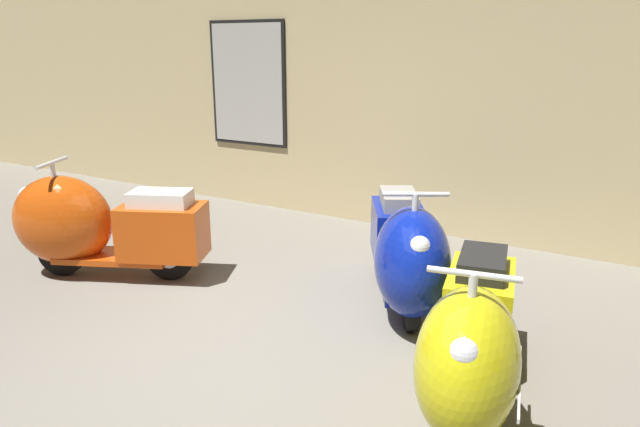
# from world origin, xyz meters

# --- Properties ---
(ground_plane) EXTENTS (60.00, 60.00, 0.00)m
(ground_plane) POSITION_xyz_m (0.00, 0.00, 0.00)
(ground_plane) COLOR slate
(showroom_back_wall) EXTENTS (18.00, 0.63, 3.98)m
(showroom_back_wall) POSITION_xyz_m (0.16, 3.67, 1.99)
(showroom_back_wall) COLOR #CCB784
(showroom_back_wall) RESTS_ON ground
(scooter_0) EXTENTS (1.87, 1.22, 1.11)m
(scooter_0) POSITION_xyz_m (-2.17, 0.75, 0.51)
(scooter_0) COLOR black
(scooter_0) RESTS_ON ground
(scooter_1) EXTENTS (1.31, 1.81, 1.09)m
(scooter_1) POSITION_xyz_m (0.63, 1.55, 0.50)
(scooter_1) COLOR black
(scooter_1) RESTS_ON ground
(scooter_2) EXTENTS (0.79, 1.77, 1.04)m
(scooter_2) POSITION_xyz_m (1.49, 0.40, 0.48)
(scooter_2) COLOR black
(scooter_2) RESTS_ON ground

